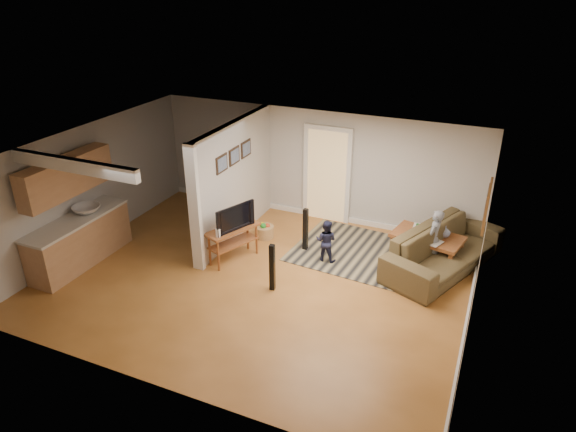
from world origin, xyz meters
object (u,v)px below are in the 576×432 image
object	(u,v)px
tv_console	(233,231)
toddler	(325,260)
child	(430,265)
coffee_table	(428,241)
toy_basket	(264,231)
speaker_left	(272,268)
sofa	(442,267)
speaker_right	(305,230)

from	to	relation	value
tv_console	toddler	bearing A→B (deg)	45.30
tv_console	child	world-z (taller)	tv_console
coffee_table	toy_basket	world-z (taller)	coffee_table
speaker_left	sofa	bearing A→B (deg)	29.97
tv_console	toddler	size ratio (longest dim) A/B	1.36
toddler	speaker_right	bearing A→B (deg)	-27.05
tv_console	toy_basket	bearing A→B (deg)	105.49
toy_basket	speaker_left	bearing A→B (deg)	-60.21
coffee_table	toddler	xyz separation A→B (m)	(-1.83, -0.86, -0.41)
speaker_left	toy_basket	bearing A→B (deg)	113.44
tv_console	toddler	distance (m)	1.92
speaker_left	coffee_table	bearing A→B (deg)	36.75
coffee_table	child	size ratio (longest dim) A/B	1.24
toy_basket	toddler	world-z (taller)	toddler
toy_basket	child	distance (m)	3.48
speaker_left	toddler	bearing A→B (deg)	62.13
coffee_table	toddler	size ratio (longest dim) A/B	1.68
sofa	speaker_left	world-z (taller)	speaker_left
tv_console	child	xyz separation A→B (m)	(3.61, 1.32, -0.63)
coffee_table	speaker_left	bearing A→B (deg)	-136.91
sofa	tv_console	xyz separation A→B (m)	(-3.84, -1.33, 0.63)
speaker_right	toddler	xyz separation A→B (m)	(0.53, -0.25, -0.46)
coffee_table	toddler	world-z (taller)	coffee_table
coffee_table	speaker_left	xyz separation A→B (m)	(-2.36, -2.21, 0.05)
tv_console	speaker_right	xyz separation A→B (m)	(1.14, 0.94, -0.17)
sofa	child	world-z (taller)	child
sofa	speaker_left	bearing A→B (deg)	149.23
toy_basket	speaker_right	bearing A→B (deg)	-8.40
speaker_right	toddler	size ratio (longest dim) A/B	1.05
tv_console	speaker_left	xyz separation A→B (m)	(1.14, -0.66, -0.18)
sofa	toddler	size ratio (longest dim) A/B	3.19
speaker_right	child	size ratio (longest dim) A/B	0.78
speaker_right	toddler	world-z (taller)	speaker_right
sofa	coffee_table	xyz separation A→B (m)	(-0.34, 0.22, 0.41)
coffee_table	tv_console	world-z (taller)	tv_console
tv_console	toy_basket	xyz separation A→B (m)	(0.14, 1.09, -0.48)
speaker_left	child	bearing A→B (deg)	32.26
coffee_table	toddler	distance (m)	2.06
child	toddler	bearing A→B (deg)	-59.36
speaker_left	toddler	size ratio (longest dim) A/B	1.04
sofa	coffee_table	size ratio (longest dim) A/B	1.90
toy_basket	toddler	size ratio (longest dim) A/B	0.46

